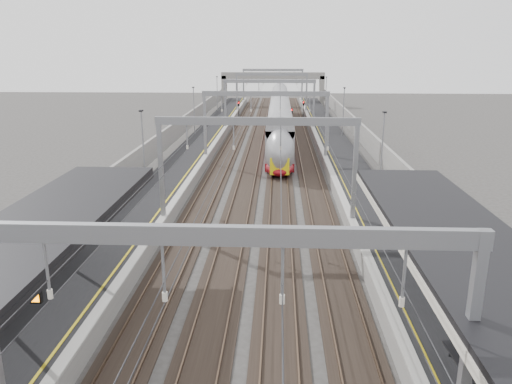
# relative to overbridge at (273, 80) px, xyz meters

# --- Properties ---
(platform_left) EXTENTS (4.00, 120.00, 1.00)m
(platform_left) POSITION_rel_overbridge_xyz_m (-8.00, -55.00, -4.81)
(platform_left) COLOR black
(platform_left) RESTS_ON ground
(platform_right) EXTENTS (4.00, 120.00, 1.00)m
(platform_right) POSITION_rel_overbridge_xyz_m (8.00, -55.00, -4.81)
(platform_right) COLOR black
(platform_right) RESTS_ON ground
(tracks) EXTENTS (11.40, 140.00, 0.20)m
(tracks) POSITION_rel_overbridge_xyz_m (0.00, -55.00, -5.26)
(tracks) COLOR black
(tracks) RESTS_ON ground
(overhead_line) EXTENTS (13.00, 140.00, 6.60)m
(overhead_line) POSITION_rel_overbridge_xyz_m (0.00, -48.38, 0.83)
(overhead_line) COLOR gray
(overhead_line) RESTS_ON platform_left
(overbridge) EXTENTS (22.00, 2.20, 6.90)m
(overbridge) POSITION_rel_overbridge_xyz_m (0.00, 0.00, 0.00)
(overbridge) COLOR gray
(overbridge) RESTS_ON ground
(wall_left) EXTENTS (0.30, 120.00, 3.20)m
(wall_left) POSITION_rel_overbridge_xyz_m (-11.20, -55.00, -3.71)
(wall_left) COLOR gray
(wall_left) RESTS_ON ground
(wall_right) EXTENTS (0.30, 120.00, 3.20)m
(wall_right) POSITION_rel_overbridge_xyz_m (11.20, -55.00, -3.71)
(wall_right) COLOR gray
(wall_right) RESTS_ON ground
(train) EXTENTS (2.83, 51.56, 4.47)m
(train) POSITION_rel_overbridge_xyz_m (1.50, -40.84, -3.12)
(train) COLOR maroon
(train) RESTS_ON ground
(bench) EXTENTS (0.63, 1.98, 1.01)m
(bench) POSITION_rel_overbridge_xyz_m (7.83, -94.11, -3.70)
(bench) COLOR black
(bench) RESTS_ON platform_right
(signal_green) EXTENTS (0.32, 0.32, 3.48)m
(signal_green) POSITION_rel_overbridge_xyz_m (-5.20, -27.46, -2.89)
(signal_green) COLOR black
(signal_green) RESTS_ON ground
(signal_red_near) EXTENTS (0.32, 0.32, 3.48)m
(signal_red_near) POSITION_rel_overbridge_xyz_m (3.20, -36.90, -2.89)
(signal_red_near) COLOR black
(signal_red_near) RESTS_ON ground
(signal_red_far) EXTENTS (0.32, 0.32, 3.48)m
(signal_red_far) POSITION_rel_overbridge_xyz_m (5.40, -26.13, -2.89)
(signal_red_far) COLOR black
(signal_red_far) RESTS_ON ground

